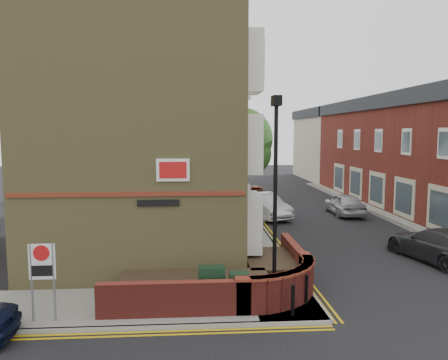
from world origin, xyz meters
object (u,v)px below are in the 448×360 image
at_px(lamppost, 275,200).
at_px(zone_sign, 42,268).
at_px(silver_car_near, 264,206).
at_px(utility_cabinet_large, 212,286).

distance_m(lamppost, zone_sign, 6.85).
bearing_deg(silver_car_near, utility_cabinet_large, -125.05).
distance_m(lamppost, utility_cabinet_large, 3.24).
distance_m(utility_cabinet_large, silver_car_near, 14.68).
xyz_separation_m(lamppost, utility_cabinet_large, (-1.90, 0.10, -2.62)).
xyz_separation_m(utility_cabinet_large, zone_sign, (-4.70, -0.80, 0.92)).
relative_size(zone_sign, silver_car_near, 0.47).
xyz_separation_m(lamppost, silver_car_near, (2.00, 14.26, -2.58)).
distance_m(utility_cabinet_large, zone_sign, 4.86).
bearing_deg(silver_car_near, zone_sign, -139.54).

